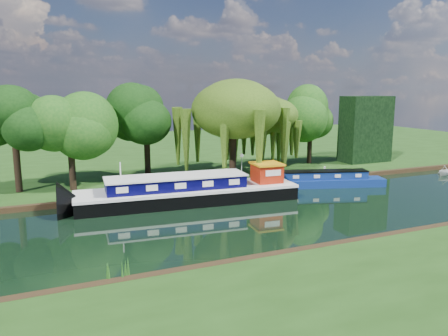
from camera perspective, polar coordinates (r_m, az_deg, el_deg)
name	(u,v)px	position (r m, az deg, el deg)	size (l,w,h in m)	color
ground	(294,210)	(34.75, 9.10, -5.48)	(120.00, 120.00, 0.00)	black
far_bank	(170,151)	(65.35, -7.06, 2.27)	(120.00, 52.00, 0.45)	#1A3B10
dutch_barge	(190,191)	(36.52, -4.41, -3.04)	(18.62, 5.63, 3.87)	black
narrowboat	(325,180)	(43.43, 13.00, -1.57)	(11.72, 5.34, 1.70)	navy
red_dinghy	(169,200)	(37.82, -7.17, -4.11)	(2.04, 2.86, 0.59)	#991E0B
white_cruiser	(445,175)	(53.69, 26.87, -0.83)	(1.95, 2.26, 1.19)	silver
willow_left	(233,110)	(43.11, 1.17, 7.52)	(7.81, 7.81, 9.36)	black
willow_right	(261,122)	(46.94, 4.88, 6.07)	(6.12, 6.12, 7.46)	black
tree_far_left	(69,126)	(40.54, -19.54, 5.20)	(5.18, 5.18, 8.35)	black
tree_far_back	(14,126)	(41.55, -25.77, 5.00)	(4.94, 4.94, 8.31)	black
tree_far_mid	(146,118)	(44.73, -10.13, 6.39)	(5.28, 5.28, 8.64)	black
tree_far_right	(311,117)	(53.07, 11.25, 6.51)	(4.91, 4.91, 8.04)	black
conifer_hedge	(366,129)	(56.35, 18.00, 4.86)	(6.00, 3.00, 8.00)	black
lamppost	(242,159)	(43.43, 2.33, 1.13)	(0.36, 0.36, 2.56)	silver
mooring_posts	(242,179)	(41.42, 2.32, -1.41)	(19.16, 0.16, 1.00)	silver
reeds_near	(439,220)	(33.55, 26.32, -6.07)	(33.70, 1.50, 1.10)	#1A5115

